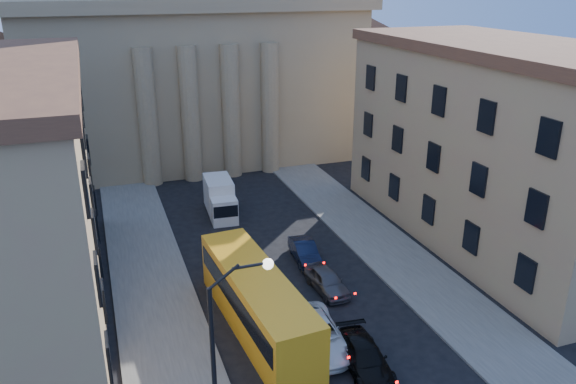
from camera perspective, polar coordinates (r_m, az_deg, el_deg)
name	(u,v)px	position (r m, az deg, el deg)	size (l,w,h in m)	color
sidewalk_left	(162,327)	(33.83, -12.65, -13.22)	(5.00, 60.00, 0.15)	#575550
sidewalk_right	(420,277)	(38.88, 13.25, -8.45)	(5.00, 60.00, 0.15)	#575550
church	(185,43)	(66.81, -10.44, 14.65)	(68.02, 28.76, 36.60)	#8E7957
building_right	(500,144)	(43.96, 20.70, 4.58)	(11.60, 26.60, 14.70)	#9A865A
street_lamp	(226,346)	(22.89, -6.32, -15.32)	(2.62, 0.44, 8.83)	black
car_left_mid	(317,334)	(31.29, 2.94, -14.19)	(2.62, 5.69, 1.58)	white
car_right_mid	(365,357)	(30.03, 7.83, -16.31)	(1.96, 4.83, 1.40)	black
car_right_far	(327,281)	(36.31, 3.97, -8.97)	(1.68, 4.18, 1.43)	#49484D
car_right_distant	(305,252)	(39.85, 1.71, -6.07)	(1.48, 4.25, 1.40)	black
city_bus	(257,300)	(32.14, -3.20, -10.87)	(3.74, 12.48, 3.47)	#F4A51B
box_truck	(220,199)	(47.50, -6.90, -0.71)	(2.45, 5.51, 2.96)	silver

